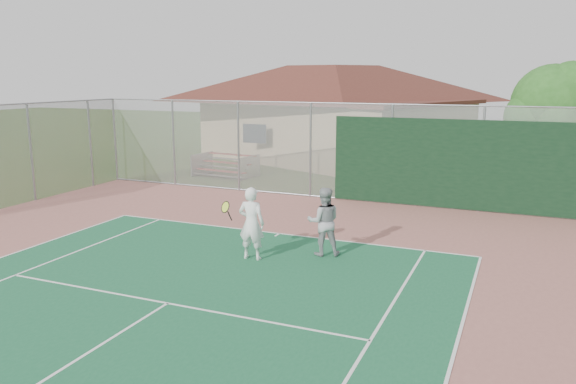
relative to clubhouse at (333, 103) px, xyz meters
The scene contains 7 objects.
back_fence 11.30m from the clubhouse, 60.44° to the right, with size 20.08×0.11×3.53m.
side_fence_left 15.73m from the clubhouse, 114.77° to the right, with size 0.08×9.00×3.50m.
clubhouse is the anchor object (origin of this frame).
bleachers 7.95m from the clubhouse, 111.01° to the right, with size 2.71×1.76×0.97m.
tree 11.86m from the clubhouse, 26.28° to the right, with size 3.59×3.40×5.01m.
player_white_front 17.72m from the clubhouse, 77.82° to the right, with size 1.10×0.74×1.80m.
player_grey_back 17.16m from the clubhouse, 72.09° to the right, with size 1.03×0.94×1.72m.
Camera 1 is at (6.27, -2.27, 4.42)m, focal length 35.00 mm.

